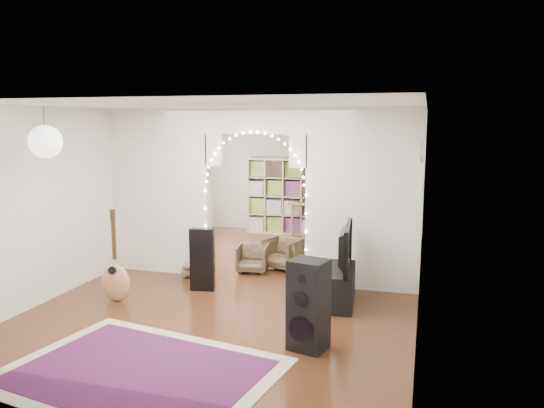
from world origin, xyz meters
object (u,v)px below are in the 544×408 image
(media_console, at_px, (339,286))
(dining_chair_left, at_px, (284,253))
(floor_speaker, at_px, (308,305))
(acoustic_guitar, at_px, (115,268))
(dining_table, at_px, (320,205))
(bookcase, at_px, (285,196))
(dining_chair_right, at_px, (253,258))

(media_console, bearing_deg, dining_chair_left, 123.34)
(dining_chair_left, bearing_deg, floor_speaker, -50.76)
(acoustic_guitar, relative_size, dining_table, 0.86)
(floor_speaker, height_order, bookcase, bookcase)
(dining_chair_left, bearing_deg, dining_chair_right, -123.64)
(dining_table, height_order, dining_chair_left, dining_table)
(floor_speaker, xyz_separation_m, dining_chair_left, (-1.10, 3.05, -0.24))
(dining_table, relative_size, dining_chair_right, 2.56)
(floor_speaker, bearing_deg, dining_table, 114.49)
(media_console, relative_size, bookcase, 0.59)
(media_console, xyz_separation_m, dining_table, (-1.13, 4.31, 0.43))
(bookcase, distance_m, dining_chair_left, 2.96)
(bookcase, bearing_deg, acoustic_guitar, -104.71)
(acoustic_guitar, height_order, bookcase, bookcase)
(floor_speaker, height_order, dining_chair_right, floor_speaker)
(acoustic_guitar, height_order, dining_table, acoustic_guitar)
(floor_speaker, bearing_deg, dining_chair_right, 134.19)
(dining_chair_right, bearing_deg, dining_table, 71.22)
(floor_speaker, height_order, dining_table, floor_speaker)
(floor_speaker, xyz_separation_m, media_console, (0.09, 1.55, -0.25))
(floor_speaker, xyz_separation_m, dining_chair_right, (-1.55, 2.71, -0.27))
(bookcase, relative_size, dining_chair_left, 2.88)
(dining_chair_left, bearing_deg, bookcase, 124.05)
(bookcase, distance_m, dining_chair_right, 3.22)
(media_console, height_order, dining_chair_left, dining_chair_left)
(floor_speaker, bearing_deg, acoustic_guitar, 179.47)
(floor_speaker, distance_m, bookcase, 6.15)
(dining_chair_right, bearing_deg, acoustic_guitar, -134.86)
(bookcase, bearing_deg, dining_chair_left, -78.06)
(acoustic_guitar, height_order, floor_speaker, acoustic_guitar)
(dining_chair_left, bearing_deg, dining_table, 108.22)
(dining_chair_right, bearing_deg, floor_speaker, -69.83)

